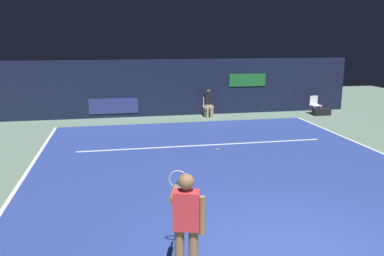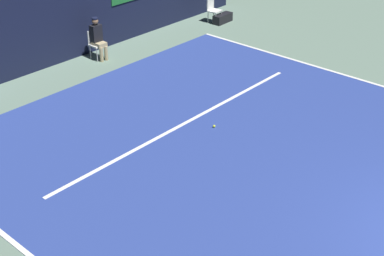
{
  "view_description": "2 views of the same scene",
  "coord_description": "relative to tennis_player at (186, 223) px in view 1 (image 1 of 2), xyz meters",
  "views": [
    {
      "loc": [
        -2.84,
        -5.48,
        3.51
      ],
      "look_at": [
        -0.49,
        6.51,
        0.73
      ],
      "focal_mm": 36.55,
      "sensor_mm": 36.0,
      "label": 1
    },
    {
      "loc": [
        -8.78,
        -1.14,
        6.56
      ],
      "look_at": [
        -1.08,
        5.73,
        0.77
      ],
      "focal_mm": 51.56,
      "sensor_mm": 36.0,
      "label": 2
    }
  ],
  "objects": [
    {
      "name": "courtside_chair_near",
      "position": [
        8.4,
        11.94,
        -0.49
      ],
      "size": [
        0.48,
        0.46,
        0.88
      ],
      "color": "white",
      "rests_on": "ground"
    },
    {
      "name": "tennis_player",
      "position": [
        0.0,
        0.0,
        0.0
      ],
      "size": [
        0.51,
        1.03,
        1.73
      ],
      "color": "#8C6647",
      "rests_on": "ground"
    },
    {
      "name": "equipment_bag",
      "position": [
        8.6,
        11.64,
        -0.83
      ],
      "size": [
        0.85,
        0.36,
        0.32
      ],
      "primitive_type": "cube",
      "rotation": [
        0.0,
        0.0,
        0.05
      ],
      "color": "black",
      "rests_on": "ground"
    },
    {
      "name": "line_judge_on_chair",
      "position": [
        3.27,
        12.3,
        -0.3
      ],
      "size": [
        0.45,
        0.54,
        1.32
      ],
      "color": "white",
      "rests_on": "ground"
    },
    {
      "name": "tennis_ball",
      "position": [
        2.26,
        6.77,
        -0.94
      ],
      "size": [
        0.07,
        0.07,
        0.07
      ],
      "primitive_type": "sphere",
      "color": "#CCE033",
      "rests_on": "court_surface"
    },
    {
      "name": "ground_plane",
      "position": [
        1.95,
        5.38,
        -0.99
      ],
      "size": [
        33.1,
        33.1,
        0.0
      ],
      "primitive_type": "plane",
      "color": "slate"
    },
    {
      "name": "line_sideline_right",
      "position": [
        -3.34,
        5.38,
        -0.97
      ],
      "size": [
        0.1,
        11.74,
        0.01
      ],
      "primitive_type": "cube",
      "color": "white",
      "rests_on": "court_surface"
    },
    {
      "name": "line_sideline_left",
      "position": [
        7.23,
        5.38,
        -0.97
      ],
      "size": [
        0.1,
        11.74,
        0.01
      ],
      "primitive_type": "cube",
      "color": "white",
      "rests_on": "court_surface"
    },
    {
      "name": "court_surface",
      "position": [
        1.95,
        5.38,
        -0.98
      ],
      "size": [
        10.67,
        11.74,
        0.01
      ],
      "primitive_type": "cube",
      "color": "navy",
      "rests_on": "ground"
    },
    {
      "name": "back_wall",
      "position": [
        1.95,
        13.07,
        0.31
      ],
      "size": [
        16.91,
        0.33,
        2.6
      ],
      "color": "#141933",
      "rests_on": "ground"
    },
    {
      "name": "line_service",
      "position": [
        1.95,
        7.44,
        -0.97
      ],
      "size": [
        8.32,
        0.1,
        0.01
      ],
      "primitive_type": "cube",
      "color": "white",
      "rests_on": "court_surface"
    }
  ]
}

